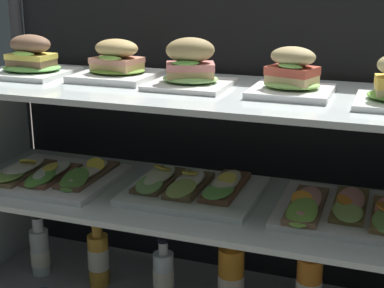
# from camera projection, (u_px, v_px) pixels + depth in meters

# --- Properties ---
(case_frame) EXTENTS (1.38, 0.50, 0.94)m
(case_frame) POSITION_uv_depth(u_px,v_px,m) (207.00, 128.00, 1.56)
(case_frame) COLOR #333338
(case_frame) RESTS_ON ground
(riser_lower_tier) EXTENTS (1.30, 0.42, 0.31)m
(riser_lower_tier) POSITION_uv_depth(u_px,v_px,m) (192.00, 255.00, 1.54)
(riser_lower_tier) COLOR silver
(riser_lower_tier) RESTS_ON case_base_deck
(shelf_lower_glass) EXTENTS (1.32, 0.44, 0.01)m
(shelf_lower_glass) POSITION_uv_depth(u_px,v_px,m) (192.00, 200.00, 1.49)
(shelf_lower_glass) COLOR silver
(shelf_lower_glass) RESTS_ON riser_lower_tier
(riser_upper_tier) EXTENTS (1.30, 0.42, 0.27)m
(riser_upper_tier) POSITION_uv_depth(u_px,v_px,m) (192.00, 147.00, 1.45)
(riser_upper_tier) COLOR silver
(riser_upper_tier) RESTS_ON shelf_lower_glass
(shelf_upper_glass) EXTENTS (1.32, 0.44, 0.01)m
(shelf_upper_glass) POSITION_uv_depth(u_px,v_px,m) (192.00, 91.00, 1.41)
(shelf_upper_glass) COLOR silver
(shelf_upper_glass) RESTS_ON riser_upper_tier
(plated_roll_sandwich_left_of_center) EXTENTS (0.20, 0.20, 0.11)m
(plated_roll_sandwich_left_of_center) POSITION_uv_depth(u_px,v_px,m) (31.00, 61.00, 1.57)
(plated_roll_sandwich_left_of_center) COLOR white
(plated_roll_sandwich_left_of_center) RESTS_ON shelf_upper_glass
(plated_roll_sandwich_near_right_corner) EXTENTS (0.20, 0.20, 0.11)m
(plated_roll_sandwich_near_right_corner) POSITION_uv_depth(u_px,v_px,m) (117.00, 65.00, 1.51)
(plated_roll_sandwich_near_right_corner) COLOR white
(plated_roll_sandwich_near_right_corner) RESTS_ON shelf_upper_glass
(plated_roll_sandwich_near_left_corner) EXTENTS (0.19, 0.19, 0.12)m
(plated_roll_sandwich_near_left_corner) POSITION_uv_depth(u_px,v_px,m) (190.00, 69.00, 1.41)
(plated_roll_sandwich_near_left_corner) COLOR white
(plated_roll_sandwich_near_left_corner) RESTS_ON shelf_upper_glass
(plated_roll_sandwich_mid_left) EXTENTS (0.18, 0.18, 0.11)m
(plated_roll_sandwich_mid_left) POSITION_uv_depth(u_px,v_px,m) (292.00, 77.00, 1.32)
(plated_roll_sandwich_mid_left) COLOR white
(plated_roll_sandwich_mid_left) RESTS_ON shelf_upper_glass
(open_sandwich_tray_near_right_corner) EXTENTS (0.34, 0.30, 0.06)m
(open_sandwich_tray_near_right_corner) POSITION_uv_depth(u_px,v_px,m) (53.00, 175.00, 1.60)
(open_sandwich_tray_near_right_corner) COLOR white
(open_sandwich_tray_near_right_corner) RESTS_ON shelf_lower_glass
(open_sandwich_tray_left_of_center) EXTENTS (0.34, 0.30, 0.06)m
(open_sandwich_tray_left_of_center) POSITION_uv_depth(u_px,v_px,m) (192.00, 187.00, 1.50)
(open_sandwich_tray_left_of_center) COLOR white
(open_sandwich_tray_left_of_center) RESTS_ON shelf_lower_glass
(open_sandwich_tray_far_right) EXTENTS (0.34, 0.31, 0.06)m
(open_sandwich_tray_far_right) POSITION_uv_depth(u_px,v_px,m) (347.00, 210.00, 1.36)
(open_sandwich_tray_far_right) COLOR white
(open_sandwich_tray_far_right) RESTS_ON shelf_lower_glass
(juice_bottle_front_fourth) EXTENTS (0.06, 0.06, 0.20)m
(juice_bottle_front_fourth) POSITION_uv_depth(u_px,v_px,m) (40.00, 250.00, 1.74)
(juice_bottle_front_fourth) COLOR silver
(juice_bottle_front_fourth) RESTS_ON case_base_deck
(juice_bottle_front_second) EXTENTS (0.06, 0.06, 0.20)m
(juice_bottle_front_second) POSITION_uv_depth(u_px,v_px,m) (98.00, 258.00, 1.67)
(juice_bottle_front_second) COLOR gold
(juice_bottle_front_second) RESTS_ON case_base_deck
(juice_bottle_back_center) EXTENTS (0.06, 0.06, 0.19)m
(juice_bottle_back_center) POSITION_uv_depth(u_px,v_px,m) (163.00, 276.00, 1.59)
(juice_bottle_back_center) COLOR white
(juice_bottle_back_center) RESTS_ON case_base_deck
(juice_bottle_front_middle) EXTENTS (0.07, 0.07, 0.24)m
(juice_bottle_front_middle) POSITION_uv_depth(u_px,v_px,m) (231.00, 279.00, 1.55)
(juice_bottle_front_middle) COLOR orange
(juice_bottle_front_middle) RESTS_ON case_base_deck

